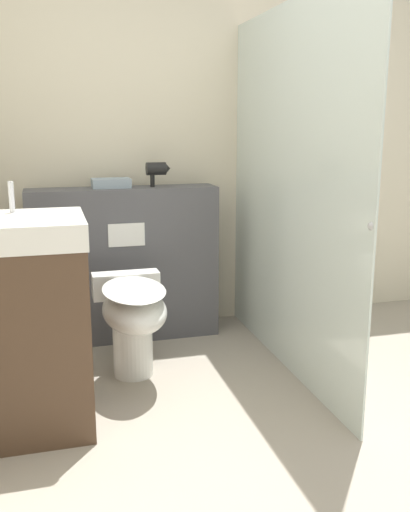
{
  "coord_description": "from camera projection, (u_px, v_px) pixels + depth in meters",
  "views": [
    {
      "loc": [
        -0.9,
        -1.9,
        1.34
      ],
      "look_at": [
        -0.08,
        1.09,
        0.63
      ],
      "focal_mm": 40.0,
      "sensor_mm": 36.0,
      "label": 1
    }
  ],
  "objects": [
    {
      "name": "wall_back",
      "position": [
        186.0,
        139.0,
        3.77
      ],
      "size": [
        8.0,
        0.06,
        2.5
      ],
      "color": "beige",
      "rests_on": "ground_plane"
    },
    {
      "name": "partition_panel",
      "position": [
        125.0,
        264.0,
        3.6
      ],
      "size": [
        1.17,
        0.26,
        0.97
      ],
      "color": "#4C4C51",
      "rests_on": "ground_plane"
    },
    {
      "name": "shower_glass",
      "position": [
        288.0,
        193.0,
        3.07
      ],
      "size": [
        0.04,
        1.74,
        1.97
      ],
      "color": "silver",
      "rests_on": "ground_plane"
    },
    {
      "name": "ground_plane",
      "position": [
        294.0,
        463.0,
        2.32
      ],
      "size": [
        12.0,
        12.0,
        0.0
      ],
      "primitive_type": "plane",
      "color": "#9E9384"
    },
    {
      "name": "toilet",
      "position": [
        133.0,
        315.0,
        3.03
      ],
      "size": [
        0.38,
        0.65,
        0.53
      ],
      "color": "white",
      "rests_on": "ground_plane"
    },
    {
      "name": "folded_towel",
      "position": [
        111.0,
        183.0,
        3.49
      ],
      "size": [
        0.23,
        0.16,
        0.06
      ],
      "color": "#8C9EAD",
      "rests_on": "partition_panel"
    },
    {
      "name": "hair_drier",
      "position": [
        157.0,
        169.0,
        3.52
      ],
      "size": [
        0.15,
        0.08,
        0.15
      ],
      "color": "black",
      "rests_on": "partition_panel"
    },
    {
      "name": "sink_vanity",
      "position": [
        19.0,
        325.0,
        2.51
      ],
      "size": [
        0.6,
        0.53,
        1.1
      ],
      "color": "#473323",
      "rests_on": "ground_plane"
    }
  ]
}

